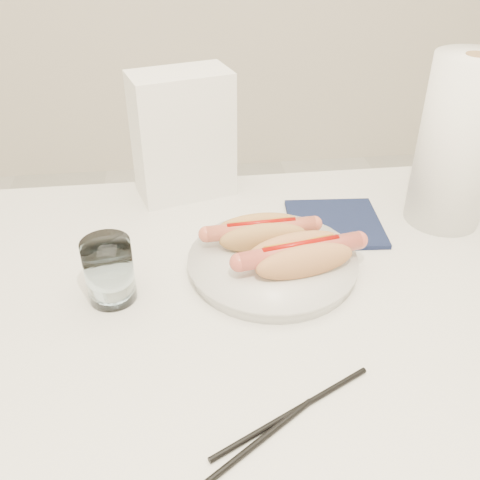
{
  "coord_description": "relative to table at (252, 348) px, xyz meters",
  "views": [
    {
      "loc": [
        -0.08,
        -0.53,
        1.23
      ],
      "look_at": [
        -0.01,
        0.08,
        0.82
      ],
      "focal_mm": 40.7,
      "sensor_mm": 36.0,
      "label": 1
    }
  ],
  "objects": [
    {
      "name": "table",
      "position": [
        0.0,
        0.0,
        0.0
      ],
      "size": [
        1.2,
        0.8,
        0.75
      ],
      "color": "white",
      "rests_on": "ground"
    },
    {
      "name": "plate",
      "position": [
        0.04,
        0.1,
        0.07
      ],
      "size": [
        0.26,
        0.26,
        0.02
      ],
      "primitive_type": "cylinder",
      "rotation": [
        0.0,
        0.0,
        0.12
      ],
      "color": "silver",
      "rests_on": "table"
    },
    {
      "name": "hotdog_left",
      "position": [
        0.03,
        0.13,
        0.1
      ],
      "size": [
        0.16,
        0.07,
        0.04
      ],
      "rotation": [
        0.0,
        0.0,
        0.05
      ],
      "color": "tan",
      "rests_on": "plate"
    },
    {
      "name": "hotdog_right",
      "position": [
        0.08,
        0.07,
        0.1
      ],
      "size": [
        0.18,
        0.09,
        0.05
      ],
      "rotation": [
        0.0,
        0.0,
        0.18
      ],
      "color": "tan",
      "rests_on": "plate"
    },
    {
      "name": "water_glass",
      "position": [
        -0.18,
        0.06,
        0.1
      ],
      "size": [
        0.06,
        0.06,
        0.09
      ],
      "primitive_type": "cylinder",
      "color": "white",
      "rests_on": "table"
    },
    {
      "name": "chopstick_near",
      "position": [
        -0.05,
        -0.21,
        0.06
      ],
      "size": [
        0.18,
        0.13,
        0.01
      ],
      "primitive_type": "cylinder",
      "rotation": [
        0.0,
        1.57,
        0.6
      ],
      "color": "black",
      "rests_on": "table"
    },
    {
      "name": "chopstick_far",
      "position": [
        0.02,
        -0.16,
        0.06
      ],
      "size": [
        0.19,
        0.1,
        0.01
      ],
      "primitive_type": "cylinder",
      "rotation": [
        0.0,
        1.57,
        0.47
      ],
      "color": "black",
      "rests_on": "table"
    },
    {
      "name": "napkin_box",
      "position": [
        -0.07,
        0.35,
        0.17
      ],
      "size": [
        0.18,
        0.13,
        0.22
      ],
      "primitive_type": "cube",
      "rotation": [
        0.0,
        0.0,
        0.27
      ],
      "color": "white",
      "rests_on": "table"
    },
    {
      "name": "navy_napkin",
      "position": [
        0.17,
        0.2,
        0.06
      ],
      "size": [
        0.16,
        0.16,
        0.01
      ],
      "primitive_type": "cube",
      "rotation": [
        0.0,
        0.0,
        -0.08
      ],
      "color": "#121A39",
      "rests_on": "table"
    },
    {
      "name": "paper_towel_roll",
      "position": [
        0.35,
        0.2,
        0.19
      ],
      "size": [
        0.15,
        0.15,
        0.27
      ],
      "primitive_type": "cylinder",
      "rotation": [
        0.0,
        0.0,
        -0.29
      ],
      "color": "white",
      "rests_on": "table"
    }
  ]
}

